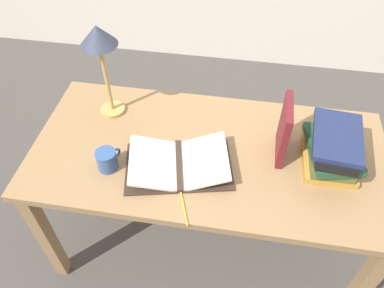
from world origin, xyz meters
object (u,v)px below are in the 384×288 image
(coffee_mug, at_px, (107,160))
(reading_lamp, at_px, (99,45))
(book_stack_tall, at_px, (333,149))
(book_standing_upright, at_px, (284,130))
(pencil, at_px, (184,208))
(open_book, at_px, (179,163))

(coffee_mug, bearing_deg, reading_lamp, 104.82)
(book_stack_tall, relative_size, book_standing_upright, 1.17)
(book_stack_tall, distance_m, pencil, 0.65)
(book_standing_upright, relative_size, pencil, 1.79)
(open_book, distance_m, reading_lamp, 0.59)
(book_stack_tall, distance_m, reading_lamp, 1.05)
(open_book, height_order, reading_lamp, reading_lamp)
(coffee_mug, bearing_deg, book_standing_upright, 16.04)
(book_stack_tall, bearing_deg, coffee_mug, -169.40)
(open_book, bearing_deg, coffee_mug, 176.84)
(book_stack_tall, xyz_separation_m, coffee_mug, (-0.91, -0.17, -0.04))
(open_book, distance_m, book_stack_tall, 0.63)
(book_standing_upright, relative_size, coffee_mug, 2.46)
(book_stack_tall, xyz_separation_m, reading_lamp, (-1.00, 0.17, 0.28))
(open_book, height_order, book_stack_tall, book_stack_tall)
(open_book, bearing_deg, pencil, -86.60)
(open_book, xyz_separation_m, book_standing_upright, (0.41, 0.15, 0.11))
(open_book, distance_m, pencil, 0.21)
(open_book, xyz_separation_m, coffee_mug, (-0.29, -0.05, 0.02))
(book_stack_tall, height_order, pencil, book_stack_tall)
(coffee_mug, distance_m, pencil, 0.38)
(reading_lamp, height_order, coffee_mug, reading_lamp)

